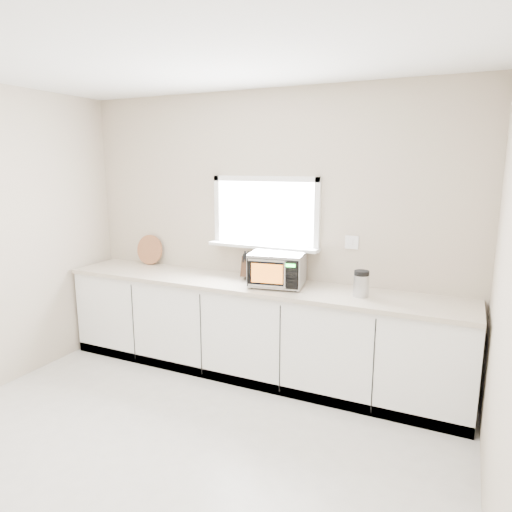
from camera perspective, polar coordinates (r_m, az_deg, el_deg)
The scene contains 8 objects.
ground at distance 3.38m, azimuth -14.21°, elevation -25.57°, with size 4.00×4.00×0.00m, color beige.
back_wall at distance 4.46m, azimuth 1.26°, elevation 3.06°, with size 4.00×0.17×2.70m.
cabinets at distance 4.43m, azimuth -0.37°, elevation -9.34°, with size 3.92×0.60×0.88m, color white.
countertop at distance 4.28m, azimuth -0.44°, elevation -3.63°, with size 3.92×0.64×0.04m, color beige.
microwave at distance 4.13m, azimuth 2.66°, elevation -1.61°, with size 0.53×0.44×0.31m.
knife_block at distance 4.41m, azimuth -1.02°, elevation -1.32°, with size 0.11×0.20×0.28m.
cutting_board at distance 5.17m, azimuth -13.15°, elevation 0.78°, with size 0.33×0.33×0.02m, color #AF7444.
coffee_grinder at distance 3.92m, azimuth 13.02°, elevation -3.36°, with size 0.14×0.14×0.23m.
Camera 1 is at (1.78, -2.04, 2.02)m, focal length 32.00 mm.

